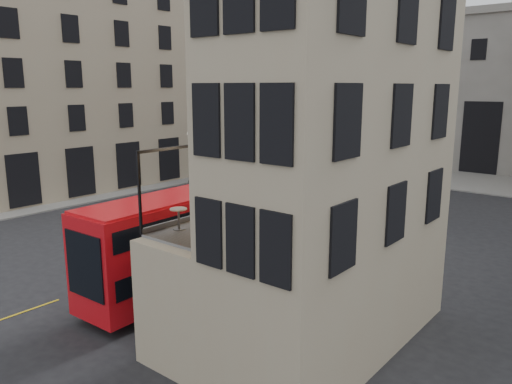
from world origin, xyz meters
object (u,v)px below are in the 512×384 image
Objects in this scene: bicycle at (312,200)px; cafe_chair_a at (236,226)px; pedestrian_a at (310,165)px; pedestrian_e at (224,173)px; car_a at (291,185)px; car_c at (252,167)px; cafe_table_near at (179,216)px; cafe_chair_b at (279,209)px; cafe_chair_d at (320,195)px; traffic_light_near at (287,193)px; traffic_light_far at (268,153)px; street_lamp_b at (368,154)px; cafe_table_mid at (250,198)px; cyclist at (275,205)px; bus_near at (194,234)px; street_lamp_a at (190,162)px; pedestrian_c at (415,165)px; car_b at (363,197)px; bus_far at (324,154)px; cafe_chair_c at (286,209)px; cafe_table_far at (284,190)px; pedestrian_d at (431,183)px; pedestrian_b at (352,172)px.

cafe_chair_a reaches higher than bicycle.
pedestrian_a is 10.91m from pedestrian_e.
pedestrian_a is (-4.62, 10.24, 0.11)m from car_a.
cafe_chair_a reaches higher than car_c.
pedestrian_a is 40.14m from cafe_table_near.
cafe_chair_b is 0.93× the size of cafe_chair_d.
traffic_light_near is 2.40× the size of pedestrian_a.
traffic_light_far is 10.82m from street_lamp_b.
cyclist is at bearing 123.47° from cafe_table_mid.
street_lamp_b is 6.95× the size of cafe_table_near.
car_a is at bearing 113.59° from bus_near.
traffic_light_near is at bearing -48.81° from traffic_light_far.
pedestrian_e is at bearing 141.16° from cafe_chair_d.
pedestrian_e is at bearing 94.80° from bicycle.
street_lamp_a is 26.09m from pedestrian_c.
bus_near is at bearing 132.81° from car_c.
car_c is at bearing 122.58° from car_b.
car_a is 4.92× the size of cafe_chair_a.
cafe_table_mid reaches higher than traffic_light_far.
street_lamp_b is 3.36× the size of cyclist.
bus_far is at bearing 118.26° from cafe_chair_b.
cafe_chair_b reaches higher than bus_near.
cafe_chair_c is at bearing -130.03° from bicycle.
pedestrian_c is (4.48, 18.23, 0.13)m from car_a.
cafe_table_far is (22.82, -15.73, 2.70)m from street_lamp_a.
cafe_chair_b is (5.46, -0.53, 2.16)m from bus_near.
car_a is 8.57m from cyclist.
cafe_chair_c reaches higher than cafe_chair_b.
pedestrian_a is at bearing 119.38° from cafe_chair_a.
cafe_table_near is at bearing -154.57° from cafe_chair_a.
pedestrian_d is at bearing 32.50° from street_lamp_a.
car_c is 11.24m from pedestrian_b.
car_a is at bearing -97.14° from street_lamp_b.
bus_far is 31.69m from cafe_table_mid.
cafe_chair_c reaches higher than cafe_table_mid.
cafe_chair_b is (13.17, -33.92, 2.45)m from street_lamp_b.
cafe_table_near is at bearing -92.52° from cafe_table_far.
traffic_light_near is 3.77m from cyclist.
pedestrian_a is at bearing 121.13° from cafe_table_far.
pedestrian_e is (-12.40, 7.68, 0.06)m from cyclist.
pedestrian_e is (-1.03, -6.18, -1.57)m from traffic_light_far.
pedestrian_e is (-7.97, -6.59, -1.96)m from bus_far.
bus_near reaches higher than traffic_light_near.
bus_far is 32.22m from cafe_chair_b.
cafe_chair_d is (5.36, 2.61, 2.17)m from bus_near.
pedestrian_e is at bearing -129.46° from street_lamp_b.
cafe_chair_d reaches higher than bus_far.
cafe_chair_b is at bearing 139.43° from car_c.
traffic_light_near reaches higher than pedestrian_e.
car_c is 16.55m from bicycle.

